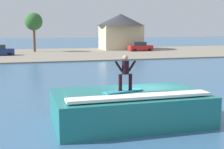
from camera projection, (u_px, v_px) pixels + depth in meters
ground_plane at (144, 115)px, 16.18m from camera, size 260.00×260.00×0.00m
wave_crest at (130, 107)px, 14.79m from camera, size 7.07×4.22×1.59m
surfboard at (123, 91)px, 14.08m from camera, size 1.97×0.92×0.06m
surfer at (125, 71)px, 13.99m from camera, size 1.01×0.32×1.60m
shoreline_bank at (59, 54)px, 53.09m from camera, size 120.00×25.36×0.17m
car_far_shore at (140, 47)px, 58.59m from camera, size 4.42×2.24×1.86m
house_gabled_white at (121, 29)px, 62.70m from camera, size 9.59×9.59×7.21m
tree_tall_bare at (34, 22)px, 56.07m from camera, size 3.15×3.15×7.15m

